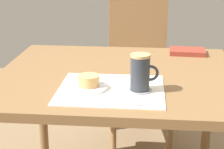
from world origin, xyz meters
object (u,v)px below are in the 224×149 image
Objects in this scene: pastry at (89,81)px; small_book at (187,51)px; coffee_mug at (141,72)px; wooden_chair at (139,65)px; dining_table at (118,89)px; pastry_plate at (89,87)px.

pastry is 0.45× the size of small_book.
pastry is 0.20m from coffee_mug.
wooden_chair is at bearing 123.89° from small_book.
wooden_chair is at bearing 84.44° from dining_table.
pastry_plate is 0.81× the size of small_book.
pastry reaches higher than small_book.
wooden_chair reaches higher than pastry_plate.
small_book is (0.43, 0.57, -0.03)m from pastry.
pastry is at bearing 72.66° from wooden_chair.
dining_table is at bearing 65.53° from pastry_plate.
pastry_plate is (-0.10, -0.22, 0.09)m from dining_table.
wooden_chair is 5.16× the size of small_book.
dining_table is 0.80m from wooden_chair.
small_book is at bearing 113.15° from wooden_chair.
pastry is at bearing 179.07° from coffee_mug.
coffee_mug is (0.20, -0.00, 0.07)m from pastry_plate.
coffee_mug is 0.77× the size of small_book.
coffee_mug is at bearing -108.90° from small_book.
coffee_mug is at bearing 83.95° from wooden_chair.
coffee_mug is (0.02, -1.00, 0.28)m from wooden_chair.
wooden_chair is 1.04m from coffee_mug.
wooden_chair reaches higher than pastry.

